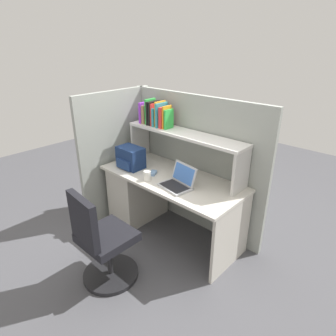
# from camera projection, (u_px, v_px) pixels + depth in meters

# --- Properties ---
(ground_plane) EXTENTS (8.00, 8.00, 0.00)m
(ground_plane) POSITION_uv_depth(u_px,v_px,m) (171.00, 233.00, 3.38)
(ground_plane) COLOR #4C4C51
(desk) EXTENTS (1.60, 0.70, 0.73)m
(desk) POSITION_uv_depth(u_px,v_px,m) (147.00, 192.00, 3.45)
(desk) COLOR beige
(desk) RESTS_ON ground_plane
(cubicle_partition_rear) EXTENTS (1.84, 0.05, 1.55)m
(cubicle_partition_rear) POSITION_uv_depth(u_px,v_px,m) (193.00, 163.00, 3.32)
(cubicle_partition_rear) COLOR #939991
(cubicle_partition_rear) RESTS_ON ground_plane
(cubicle_partition_left) EXTENTS (0.05, 1.06, 1.55)m
(cubicle_partition_left) POSITION_uv_depth(u_px,v_px,m) (118.00, 155.00, 3.56)
(cubicle_partition_left) COLOR #939991
(cubicle_partition_left) RESTS_ON ground_plane
(overhead_hutch) EXTENTS (1.44, 0.28, 0.45)m
(overhead_hutch) POSITION_uv_depth(u_px,v_px,m) (184.00, 141.00, 3.07)
(overhead_hutch) COLOR beige
(overhead_hutch) RESTS_ON desk
(reference_books_on_shelf) EXTENTS (0.42, 0.19, 0.28)m
(reference_books_on_shelf) POSITION_uv_depth(u_px,v_px,m) (156.00, 114.00, 3.24)
(reference_books_on_shelf) COLOR purple
(reference_books_on_shelf) RESTS_ON overhead_hutch
(laptop) EXTENTS (0.35, 0.31, 0.22)m
(laptop) POSITION_uv_depth(u_px,v_px,m) (178.00, 182.00, 2.86)
(laptop) COLOR #B7BABF
(laptop) RESTS_ON desk
(backpack) EXTENTS (0.30, 0.23, 0.24)m
(backpack) POSITION_uv_depth(u_px,v_px,m) (130.00, 158.00, 3.27)
(backpack) COLOR navy
(backpack) RESTS_ON desk
(computer_mouse) EXTENTS (0.10, 0.12, 0.03)m
(computer_mouse) POSITION_uv_depth(u_px,v_px,m) (153.00, 173.00, 3.13)
(computer_mouse) COLOR #7299C6
(computer_mouse) RESTS_ON desk
(paper_cup) EXTENTS (0.08, 0.08, 0.10)m
(paper_cup) POSITION_uv_depth(u_px,v_px,m) (147.00, 176.00, 2.99)
(paper_cup) COLOR white
(paper_cup) RESTS_ON desk
(office_chair) EXTENTS (0.52, 0.52, 0.93)m
(office_chair) POSITION_uv_depth(u_px,v_px,m) (102.00, 245.00, 2.58)
(office_chair) COLOR black
(office_chair) RESTS_ON ground_plane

